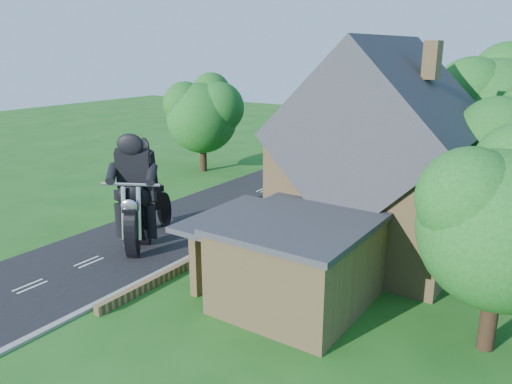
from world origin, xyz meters
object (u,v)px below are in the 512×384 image
Objects in this scene: garden_wall at (259,227)px; annex at (295,260)px; motorcycle_follow at (152,216)px; house at (379,165)px; motorcycle_lead at (138,235)px.

annex is (5.57, -5.80, 1.57)m from garden_wall.
annex is 4.25× the size of motorcycle_follow.
garden_wall is 2.15× the size of house.
house is 5.38× the size of motorcycle_lead.
garden_wall is at bearing -170.83° from house.
motorcycle_lead reaches higher than motorcycle_follow.
annex is at bearing -172.61° from motorcycle_follow.
motorcycle_lead is at bearing 145.25° from motorcycle_follow.
garden_wall is 11.56× the size of motorcycle_lead.
house is 7.30m from annex.
motorcycle_lead is (-3.30, -5.77, 0.69)m from garden_wall.
motorcycle_lead reaches higher than garden_wall.
house is 1.45× the size of annex.
motorcycle_follow reaches higher than garden_wall.
motorcycle_lead is 3.24m from motorcycle_follow.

